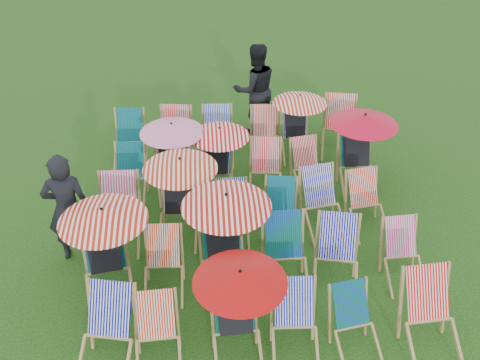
{
  "coord_description": "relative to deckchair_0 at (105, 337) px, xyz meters",
  "views": [
    {
      "loc": [
        -0.62,
        -6.42,
        5.61
      ],
      "look_at": [
        -0.14,
        0.25,
        0.9
      ],
      "focal_mm": 40.0,
      "sensor_mm": 36.0,
      "label": 1
    }
  ],
  "objects": [
    {
      "name": "ground",
      "position": [
        1.91,
        2.26,
        -0.49
      ],
      "size": [
        100.0,
        100.0,
        0.0
      ],
      "primitive_type": "plane",
      "color": "black",
      "rests_on": "ground"
    },
    {
      "name": "deckchair_0",
      "position": [
        0.0,
        0.0,
        0.0
      ],
      "size": [
        0.82,
        1.01,
        0.98
      ],
      "rotation": [
        0.0,
        0.0,
        -0.21
      ],
      "color": "#9F7E4A",
      "rests_on": "ground"
    },
    {
      "name": "deckchair_1",
      "position": [
        0.61,
        -0.02,
        -0.06
      ],
      "size": [
        0.61,
        0.82,
        0.85
      ],
      "rotation": [
        0.0,
        0.0,
        0.05
      ],
      "color": "#9F7E4A",
      "rests_on": "ground"
    },
    {
      "name": "deckchair_2",
      "position": [
        1.57,
        0.05,
        0.2
      ],
      "size": [
        1.1,
        1.16,
        1.31
      ],
      "rotation": [
        0.0,
        0.0,
        0.06
      ],
      "color": "#9F7E4A",
      "rests_on": "ground"
    },
    {
      "name": "deckchair_3",
      "position": [
        2.27,
        0.02,
        -0.04
      ],
      "size": [
        0.63,
        0.85,
        0.9
      ],
      "rotation": [
        0.0,
        0.0,
        -0.04
      ],
      "color": "#9F7E4A",
      "rests_on": "ground"
    },
    {
      "name": "deckchair_4",
      "position": [
        3.02,
        -0.0,
        -0.07
      ],
      "size": [
        0.68,
        0.85,
        0.83
      ],
      "rotation": [
        0.0,
        0.0,
        0.18
      ],
      "color": "#9F7E4A",
      "rests_on": "ground"
    },
    {
      "name": "deckchair_5",
      "position": [
        3.95,
        -0.05,
        0.01
      ],
      "size": [
        0.73,
        0.97,
        1.01
      ],
      "rotation": [
        0.0,
        0.0,
        0.07
      ],
      "color": "#9F7E4A",
      "rests_on": "ground"
    },
    {
      "name": "deckchair_6",
      "position": [
        -0.11,
        1.19,
        0.24
      ],
      "size": [
        1.17,
        1.26,
        1.38
      ],
      "rotation": [
        0.0,
        0.0,
        0.17
      ],
      "color": "#9F7E4A",
      "rests_on": "ground"
    },
    {
      "name": "deckchair_7",
      "position": [
        0.63,
        1.21,
        -0.06
      ],
      "size": [
        0.59,
        0.81,
        0.86
      ],
      "rotation": [
        0.0,
        0.0,
        -0.03
      ],
      "color": "#9F7E4A",
      "rests_on": "ground"
    },
    {
      "name": "deckchair_8",
      "position": [
        1.48,
        1.31,
        0.27
      ],
      "size": [
        1.21,
        1.3,
        1.44
      ],
      "rotation": [
        0.0,
        0.0,
        0.12
      ],
      "color": "#9F7E4A",
      "rests_on": "ground"
    },
    {
      "name": "deckchair_9",
      "position": [
        2.32,
        1.18,
        0.0
      ],
      "size": [
        0.66,
        0.92,
        0.98
      ],
      "rotation": [
        0.0,
        0.0,
        0.01
      ],
      "color": "#9F7E4A",
      "rests_on": "ground"
    },
    {
      "name": "deckchair_10",
      "position": [
        3.02,
        1.11,
        -0.0
      ],
      "size": [
        0.8,
        1.0,
        0.97
      ],
      "rotation": [
        0.0,
        0.0,
        -0.2
      ],
      "color": "#9F7E4A",
      "rests_on": "ground"
    },
    {
      "name": "deckchair_11",
      "position": [
        4.0,
        1.17,
        -0.07
      ],
      "size": [
        0.6,
        0.81,
        0.85
      ],
      "rotation": [
        0.0,
        0.0,
        0.05
      ],
      "color": "#9F7E4A",
      "rests_on": "ground"
    },
    {
      "name": "deckchair_12",
      "position": [
        -0.1,
        2.28,
        0.02
      ],
      "size": [
        0.69,
        0.95,
        1.02
      ],
      "rotation": [
        0.0,
        0.0,
        -0.02
      ],
      "color": "#9F7E4A",
      "rests_on": "ground"
    },
    {
      "name": "deckchair_13",
      "position": [
        0.83,
        2.39,
        0.22
      ],
      "size": [
        1.13,
        1.19,
        1.34
      ],
      "rotation": [
        0.0,
        0.0,
        -0.08
      ],
      "color": "#9F7E4A",
      "rests_on": "ground"
    },
    {
      "name": "deckchair_14",
      "position": [
        1.63,
        2.29,
        -0.07
      ],
      "size": [
        0.57,
        0.79,
        0.84
      ],
      "rotation": [
        0.0,
        0.0,
        -0.02
      ],
      "color": "#9F7E4A",
      "rests_on": "ground"
    },
    {
      "name": "deckchair_15",
      "position": [
        2.38,
        2.28,
        -0.07
      ],
      "size": [
        0.68,
        0.86,
        0.84
      ],
      "rotation": [
        0.0,
        0.0,
        -0.17
      ],
      "color": "#9F7E4A",
      "rests_on": "ground"
    },
    {
      "name": "deckchair_16",
      "position": [
        3.09,
        2.34,
        -0.01
      ],
      "size": [
        0.79,
        0.98,
        0.96
      ],
      "rotation": [
        0.0,
        0.0,
        0.2
      ],
      "color": "#9F7E4A",
      "rests_on": "ground"
    },
    {
      "name": "deckchair_17",
      "position": [
        3.79,
        2.33,
        -0.05
      ],
      "size": [
        0.7,
        0.89,
        0.88
      ],
      "rotation": [
        0.0,
        0.0,
        0.15
      ],
      "color": "#9F7E4A",
      "rests_on": "ground"
    },
    {
      "name": "deckchair_18",
      "position": [
        -0.05,
        3.4,
        -0.05
      ],
      "size": [
        0.64,
        0.86,
        0.89
      ],
      "rotation": [
        0.0,
        0.0,
        -0.07
      ],
      "color": "#9F7E4A",
      "rests_on": "ground"
    },
    {
      "name": "deckchair_19",
      "position": [
        0.69,
        3.56,
        0.19
      ],
      "size": [
        1.08,
        1.16,
        1.28
      ],
      "rotation": [
        0.0,
        0.0,
        0.13
      ],
      "color": "#9F7E4A",
      "rests_on": "ground"
    },
    {
      "name": "deckchair_20",
      "position": [
        1.45,
        3.5,
        0.15
      ],
      "size": [
        1.02,
        1.09,
        1.21
      ],
      "rotation": [
        0.0,
        0.0,
        -0.16
      ],
      "color": "#9F7E4A",
      "rests_on": "ground"
    },
    {
      "name": "deckchair_21",
      "position": [
        2.29,
        3.38,
        -0.04
      ],
      "size": [
        0.67,
        0.88,
        0.9
      ],
      "rotation": [
        0.0,
        0.0,
        -0.09
      ],
      "color": "#9F7E4A",
      "rests_on": "ground"
    },
    {
      "name": "deckchair_22",
      "position": [
        3.06,
        3.53,
        -0.08
      ],
      "size": [
        0.67,
        0.84,
        0.82
      ],
      "rotation": [
        0.0,
        0.0,
        0.17
      ],
      "color": "#9F7E4A",
      "rests_on": "ground"
    },
    {
      "name": "deckchair_23",
      "position": [
        3.92,
        3.49,
        0.23
      ],
      "size": [
        1.15,
        1.19,
        1.36
      ],
      "rotation": [
        0.0,
        0.0,
        0.01
      ],
      "color": "#9F7E4A",
      "rests_on": "ground"
    },
    {
      "name": "deckchair_24",
      "position": [
        -0.16,
        4.59,
        -0.03
      ],
      "size": [
        0.64,
        0.87,
        0.92
      ],
      "rotation": [
        0.0,
        0.0,
        -0.03
      ],
      "color": "#9F7E4A",
      "rests_on": "ground"
    },
    {
      "name": "deckchair_25",
      "position": [
        0.68,
        4.53,
        0.0
      ],
      "size": [
        0.76,
        0.98,
        0.98
      ],
      "rotation": [
        0.0,
        0.0,
        -0.13
      ],
      "color": "#9F7E4A",
      "rests_on": "ground"
    },
    {
      "name": "deckchair_26",
      "position": [
        1.51,
        4.58,
        -0.02
      ],
      "size": [
        0.64,
        0.89,
        0.94
      ],
      "rotation": [
        0.0,
        0.0,
        -0.02
      ],
      "color": "#9F7E4A",
      "rests_on": "ground"
    },
    {
      "name": "deckchair_27",
      "position": [
        2.42,
        4.65,
        -0.05
      ],
      "size": [
        0.62,
        0.84,
        0.88
      ],
      "rotation": [
        0.0,
        0.0,
        -0.05
      ],
      "color": "#9F7E4A",
      "rests_on": "ground"
    },
    {
      "name": "deckchair_28",
      "position": [
        3.02,
        4.61,
        0.15
      ],
      "size": [
        1.02,
        1.05,
        1.21
      ],
      "rotation": [
        0.0,
        0.0,
        -0.0
      ],
      "color": "#9F7E4A",
      "rests_on": "ground"
    },
    {
      "name": "deckchair_29",
      "position": [
        3.87,
        4.68,
        0.02
      ],
      "size": [
        0.84,
        1.04,
        1.02
      ],
      "rotation": [
        0.0,
        0.0,
        -0.19
      ],
      "color": "#9F7E4A",
      "rests_on": "ground"
    },
    {
      "name": "person_left",
      "position": [
        -0.73,
        1.99,
        0.4
      ],
      "size": [
        0.69,
        0.49,
        1.79
      ],
      "primitive_type": "imported",
      "rotation": [
        0.0,
        0.0,
        3.24
      ],
      "color": "black",
      "rests_on": "ground"
    },
    {
      "name": "person_rear",
      "position": [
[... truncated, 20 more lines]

